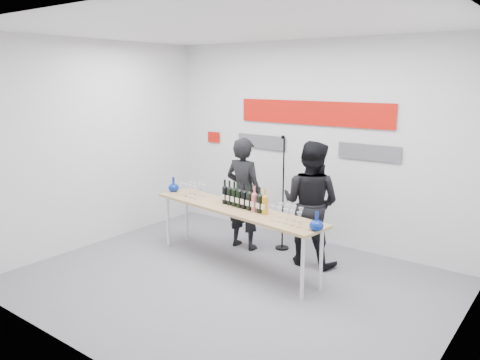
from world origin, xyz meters
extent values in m
plane|color=slate|center=(0.00, 0.00, 0.00)|extent=(5.00, 5.00, 0.00)
cube|color=silver|center=(0.00, 2.00, 1.50)|extent=(5.00, 0.04, 3.00)
cube|color=red|center=(0.00, 1.97, 1.95)|extent=(2.50, 0.02, 0.35)
cube|color=#59595E|center=(-0.90, 1.97, 1.45)|extent=(0.90, 0.02, 0.22)
cube|color=#59595E|center=(0.90, 1.97, 1.45)|extent=(0.90, 0.02, 0.22)
cube|color=red|center=(-1.90, 1.97, 1.45)|extent=(0.25, 0.02, 0.18)
cube|color=tan|center=(-0.27, 0.47, 0.78)|extent=(2.71, 0.89, 0.04)
cylinder|color=silver|center=(-1.53, 0.46, 0.38)|extent=(0.04, 0.04, 0.76)
cylinder|color=silver|center=(0.94, 0.13, 0.38)|extent=(0.04, 0.04, 0.76)
cylinder|color=silver|center=(-1.48, 0.81, 0.38)|extent=(0.04, 0.04, 0.76)
cylinder|color=silver|center=(0.99, 0.48, 0.38)|extent=(0.04, 0.04, 0.76)
imported|color=black|center=(-0.59, 1.09, 0.82)|extent=(0.60, 0.40, 1.63)
imported|color=black|center=(0.47, 1.13, 0.83)|extent=(0.84, 0.67, 1.67)
cylinder|color=black|center=(-0.10, 1.37, 0.01)|extent=(0.20, 0.20, 0.02)
cylinder|color=black|center=(-0.10, 1.37, 0.81)|extent=(0.02, 0.02, 1.63)
sphere|color=black|center=(-0.10, 1.34, 1.65)|extent=(0.05, 0.05, 0.05)
camera|label=1|loc=(3.32, -4.18, 2.45)|focal=35.00mm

